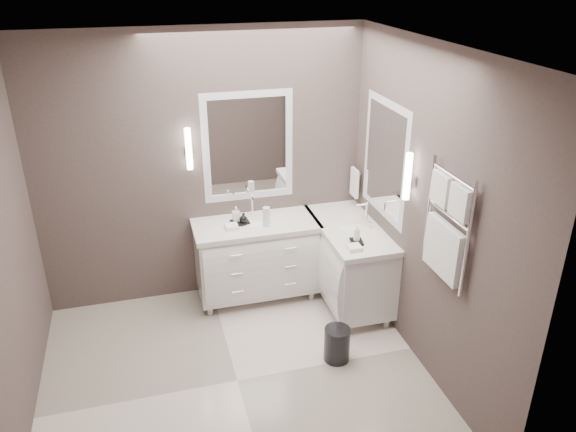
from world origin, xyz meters
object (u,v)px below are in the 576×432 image
object	(u,v)px
vanity_back	(257,255)
towel_ladder	(446,231)
waste_bin	(337,344)
vanity_right	(349,259)

from	to	relation	value
vanity_back	towel_ladder	bearing A→B (deg)	-55.90
towel_ladder	waste_bin	bearing A→B (deg)	145.71
vanity_back	waste_bin	world-z (taller)	vanity_back
vanity_back	vanity_right	size ratio (longest dim) A/B	1.00
towel_ladder	waste_bin	world-z (taller)	towel_ladder
towel_ladder	waste_bin	xyz separation A→B (m)	(-0.65, 0.44, -1.23)
vanity_right	waste_bin	size ratio (longest dim) A/B	3.89
vanity_right	waste_bin	distance (m)	1.01
vanity_back	towel_ladder	distance (m)	2.16
vanity_back	vanity_right	world-z (taller)	same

